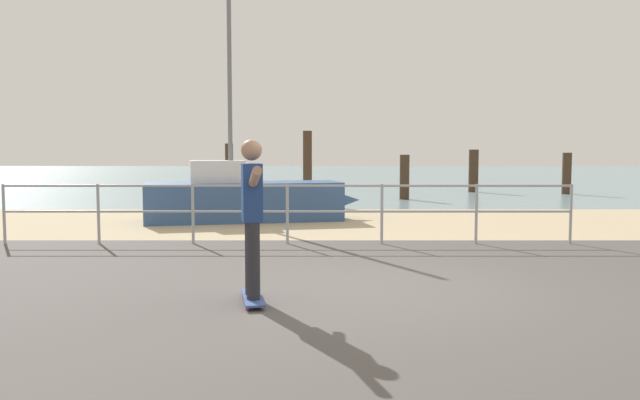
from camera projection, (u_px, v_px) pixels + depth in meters
ground_plane at (394, 314)px, 6.25m from camera, size 24.00×10.00×0.04m
beach_strip at (352, 222)px, 14.22m from camera, size 24.00×6.00×0.04m
sea_surface at (330, 175)px, 42.14m from camera, size 72.00×50.00×0.04m
railing_fence at (286, 205)px, 10.78m from camera, size 9.79×0.05×1.05m
sailboat at (250, 199)px, 14.42m from camera, size 5.07×2.32×5.08m
skateboard at (251, 298)px, 6.62m from camera, size 0.34×0.82×0.08m
skateboarder at (250, 208)px, 6.54m from camera, size 0.35×1.44×1.65m
groyne_post_0 at (228, 168)px, 24.63m from camera, size 0.31×0.31×1.91m
groyne_post_1 at (306, 167)px, 19.19m from camera, size 0.27×0.27×2.23m
groyne_post_2 at (403, 177)px, 20.77m from camera, size 0.32×0.32×1.49m
groyne_post_3 at (472, 171)px, 24.45m from camera, size 0.37×0.37×1.67m
groyne_post_4 at (565, 174)px, 23.31m from camera, size 0.33×0.33×1.55m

